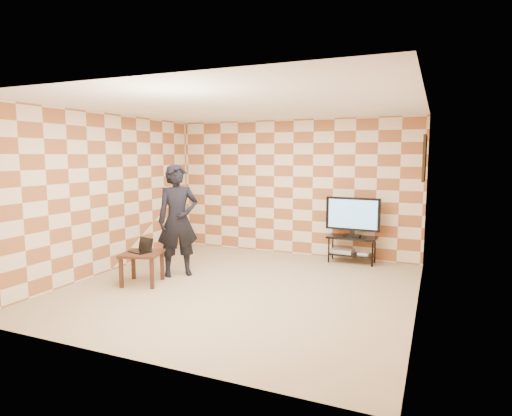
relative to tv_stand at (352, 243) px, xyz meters
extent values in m
plane|color=tan|center=(-1.26, -2.19, -0.36)|extent=(5.00, 5.00, 0.00)
cube|color=beige|center=(-1.26, 0.31, 0.99)|extent=(5.00, 0.02, 2.70)
cube|color=beige|center=(-1.26, -4.69, 0.99)|extent=(5.00, 0.02, 2.70)
cube|color=beige|center=(-3.76, -2.19, 0.99)|extent=(0.02, 5.00, 2.70)
cube|color=beige|center=(1.24, -2.19, 0.99)|extent=(0.02, 5.00, 2.70)
cube|color=white|center=(-1.26, -2.19, 2.34)|extent=(5.00, 5.00, 0.02)
cube|color=black|center=(1.21, -0.64, 1.59)|extent=(0.04, 0.72, 0.72)
cube|color=black|center=(1.21, -0.64, 1.59)|extent=(0.04, 0.03, 0.68)
cube|color=black|center=(1.21, -0.64, 1.59)|extent=(0.04, 0.68, 0.03)
cube|color=black|center=(0.00, 0.00, 0.12)|extent=(0.90, 0.41, 0.04)
cube|color=black|center=(0.00, 0.00, -0.20)|extent=(0.81, 0.36, 0.03)
cylinder|color=black|center=(-0.40, -0.16, -0.11)|extent=(0.03, 0.03, 0.50)
cylinder|color=black|center=(-0.40, 0.16, -0.11)|extent=(0.03, 0.03, 0.50)
cylinder|color=black|center=(0.40, -0.16, -0.11)|extent=(0.03, 0.03, 0.50)
cylinder|color=black|center=(0.40, 0.16, -0.11)|extent=(0.03, 0.03, 0.50)
cube|color=black|center=(0.00, 0.00, 0.15)|extent=(0.30, 0.20, 0.03)
cube|color=black|center=(0.00, 0.00, 0.21)|extent=(0.08, 0.06, 0.08)
cube|color=black|center=(0.00, 0.00, 0.56)|extent=(1.00, 0.11, 0.61)
cube|color=#5C98CE|center=(0.00, -0.04, 0.56)|extent=(0.89, 0.05, 0.53)
cube|color=#AFAFB1|center=(-0.18, 0.01, -0.16)|extent=(0.42, 0.31, 0.07)
cube|color=silver|center=(0.21, -0.02, -0.17)|extent=(0.20, 0.16, 0.04)
cube|color=#321A0F|center=(-2.76, -2.60, 0.12)|extent=(0.72, 0.72, 0.04)
cube|color=#321A0F|center=(-2.92, -2.90, -0.13)|extent=(0.07, 0.07, 0.46)
cube|color=#321A0F|center=(-3.06, -2.45, -0.13)|extent=(0.07, 0.07, 0.46)
cube|color=#321A0F|center=(-2.46, -2.76, -0.13)|extent=(0.07, 0.07, 0.46)
cube|color=#321A0F|center=(-2.60, -2.30, -0.13)|extent=(0.07, 0.07, 0.46)
cube|color=black|center=(-2.79, -2.61, 0.14)|extent=(0.37, 0.30, 0.02)
cube|color=black|center=(-2.76, -2.50, 0.25)|extent=(0.32, 0.14, 0.20)
imported|color=black|center=(-2.51, -1.97, 0.56)|extent=(0.79, 0.79, 1.85)
camera|label=1|loc=(1.42, -7.88, 1.63)|focal=30.00mm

